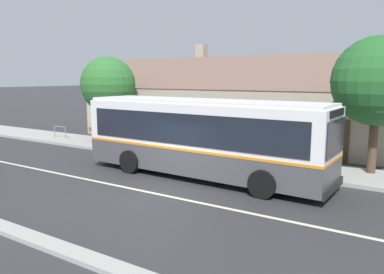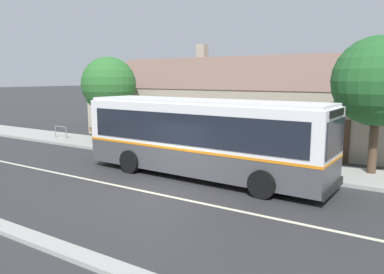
{
  "view_description": "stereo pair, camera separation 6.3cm",
  "coord_description": "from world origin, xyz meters",
  "px_view_note": "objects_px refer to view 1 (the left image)",
  "views": [
    {
      "loc": [
        8.09,
        -10.14,
        4.09
      ],
      "look_at": [
        0.1,
        2.44,
        1.72
      ],
      "focal_mm": 35.0,
      "sensor_mm": 36.0,
      "label": 1
    },
    {
      "loc": [
        8.14,
        -10.11,
        4.09
      ],
      "look_at": [
        0.1,
        2.44,
        1.72
      ],
      "focal_mm": 35.0,
      "sensor_mm": 36.0,
      "label": 2
    }
  ],
  "objects_px": {
    "transit_bus": "(202,136)",
    "bike_rack": "(60,130)",
    "street_tree_primary": "(379,85)",
    "street_tree_secondary": "(107,86)",
    "bench_by_building": "(102,136)"
  },
  "relations": [
    {
      "from": "bike_rack",
      "to": "street_tree_primary",
      "type": "bearing_deg",
      "value": 2.64
    },
    {
      "from": "bench_by_building",
      "to": "street_tree_secondary",
      "type": "height_order",
      "value": "street_tree_secondary"
    },
    {
      "from": "street_tree_primary",
      "to": "street_tree_secondary",
      "type": "relative_size",
      "value": 1.07
    },
    {
      "from": "bench_by_building",
      "to": "bike_rack",
      "type": "bearing_deg",
      "value": -179.91
    },
    {
      "from": "transit_bus",
      "to": "bike_rack",
      "type": "distance_m",
      "value": 13.08
    },
    {
      "from": "bench_by_building",
      "to": "bike_rack",
      "type": "relative_size",
      "value": 1.54
    },
    {
      "from": "street_tree_primary",
      "to": "bike_rack",
      "type": "distance_m",
      "value": 18.98
    },
    {
      "from": "transit_bus",
      "to": "bike_rack",
      "type": "relative_size",
      "value": 9.21
    },
    {
      "from": "street_tree_primary",
      "to": "street_tree_secondary",
      "type": "xyz_separation_m",
      "value": [
        -15.43,
        0.28,
        -0.25
      ]
    },
    {
      "from": "street_tree_primary",
      "to": "street_tree_secondary",
      "type": "distance_m",
      "value": 15.43
    },
    {
      "from": "street_tree_secondary",
      "to": "transit_bus",
      "type": "bearing_deg",
      "value": -23.32
    },
    {
      "from": "transit_bus",
      "to": "bike_rack",
      "type": "height_order",
      "value": "transit_bus"
    },
    {
      "from": "street_tree_primary",
      "to": "bike_rack",
      "type": "height_order",
      "value": "street_tree_primary"
    },
    {
      "from": "transit_bus",
      "to": "street_tree_secondary",
      "type": "bearing_deg",
      "value": 156.68
    },
    {
      "from": "transit_bus",
      "to": "bench_by_building",
      "type": "bearing_deg",
      "value": 161.58
    }
  ]
}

